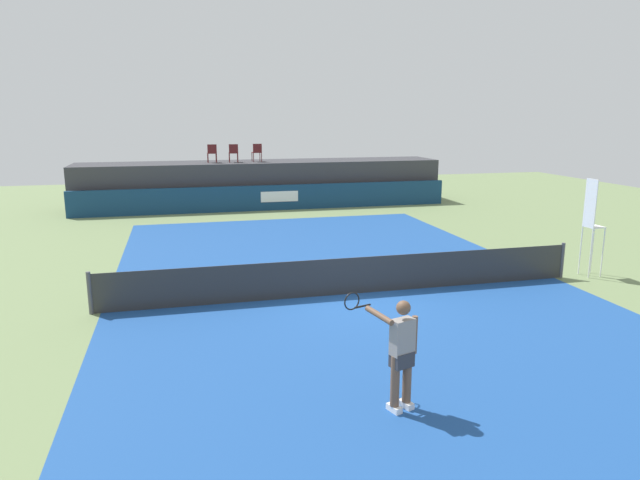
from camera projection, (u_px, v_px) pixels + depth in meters
ground_plane at (321, 265)px, 17.42m from camera, size 48.00×48.00×0.00m
court_inner at (350, 294)px, 14.57m from camera, size 12.00×22.00×0.00m
sponsor_wall at (268, 198)px, 27.24m from camera, size 18.00×0.22×1.20m
spectator_platform at (262, 183)px, 28.84m from camera, size 18.00×2.80×2.20m
spectator_chair_far_left at (212, 152)px, 27.66m from camera, size 0.44×0.44×0.89m
spectator_chair_left at (233, 152)px, 27.83m from camera, size 0.46×0.46×0.89m
spectator_chair_center at (257, 152)px, 28.24m from camera, size 0.47×0.47×0.89m
umpire_chair at (592, 221)px, 15.89m from camera, size 0.46×0.46×2.76m
tennis_net at (350, 276)px, 14.47m from camera, size 12.40×0.02×0.95m
net_post_near at (90, 293)px, 13.00m from camera, size 0.10×0.10×1.00m
net_post_far at (562, 260)px, 15.93m from camera, size 0.10×0.10×1.00m
tennis_player at (400, 351)px, 8.67m from camera, size 0.96×1.09×1.77m
tennis_ball at (332, 283)px, 15.42m from camera, size 0.07×0.07×0.07m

